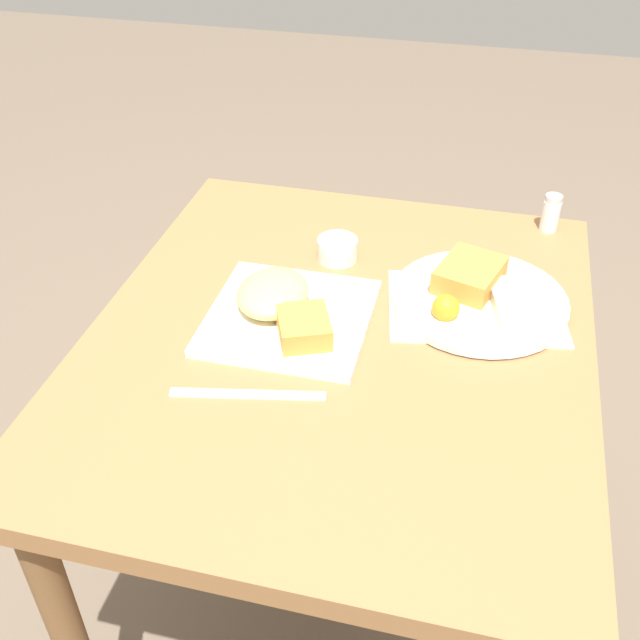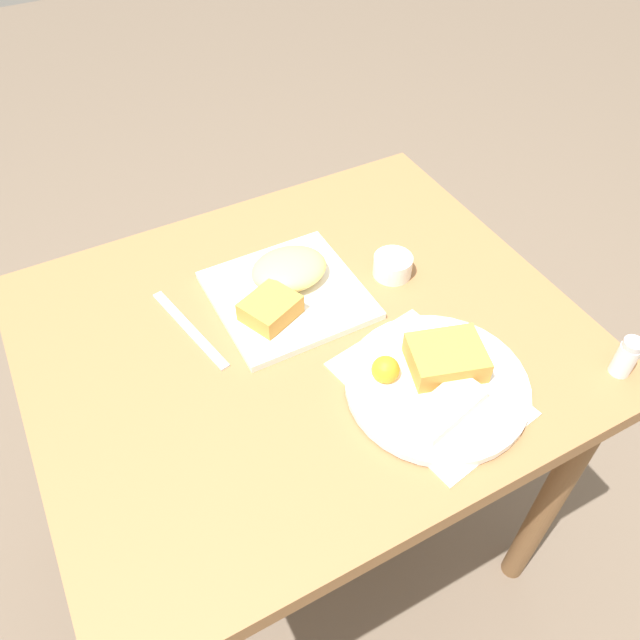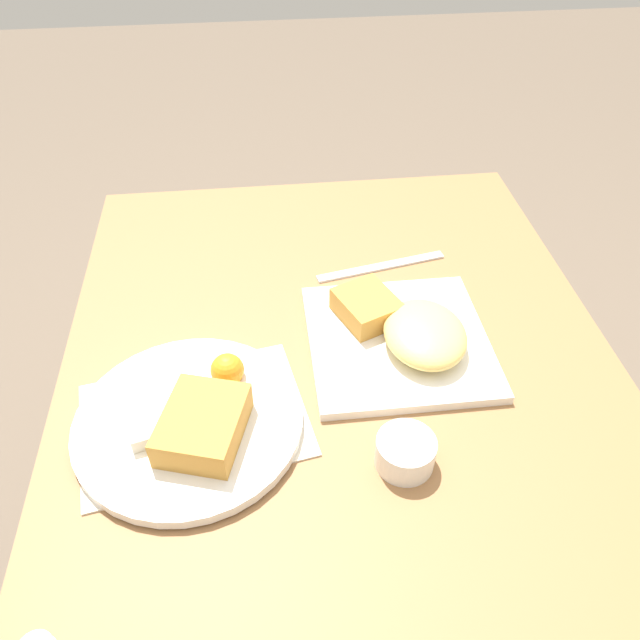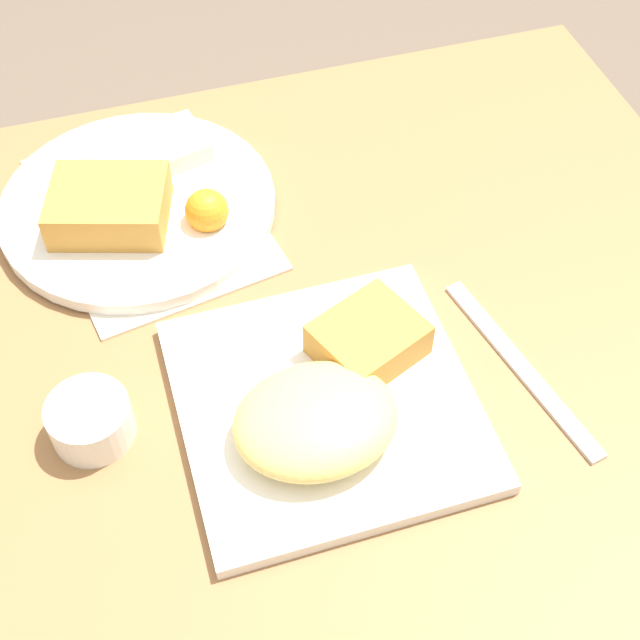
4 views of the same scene
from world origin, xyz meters
name	(u,v)px [view 2 (image 2 of 4)]	position (x,y,z in m)	size (l,w,h in m)	color
ground_plane	(309,528)	(0.00, 0.00, 0.00)	(8.00, 8.00, 0.00)	brown
dining_table	(305,369)	(0.00, 0.00, 0.65)	(0.90, 0.77, 0.75)	olive
menu_card	(429,388)	(-0.12, 0.20, 0.76)	(0.24, 0.31, 0.00)	beige
plate_square_near	(286,287)	(-0.01, -0.09, 0.78)	(0.25, 0.25, 0.06)	white
plate_oval_far	(437,379)	(-0.13, 0.20, 0.77)	(0.28, 0.28, 0.05)	white
sauce_ramekin	(393,265)	(-0.21, -0.05, 0.77)	(0.07, 0.07, 0.04)	white
salt_shaker	(625,359)	(-0.40, 0.31, 0.78)	(0.03, 0.03, 0.07)	white
butter_knife	(189,329)	(0.17, -0.09, 0.76)	(0.06, 0.22, 0.00)	silver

